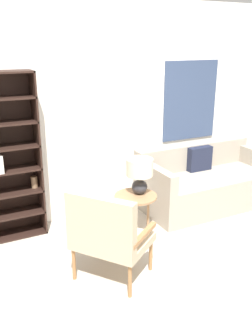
# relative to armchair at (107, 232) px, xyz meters

# --- Properties ---
(ground_plane) EXTENTS (14.00, 14.00, 0.00)m
(ground_plane) POSITION_rel_armchair_xyz_m (0.51, -0.53, -0.52)
(ground_plane) COLOR #B2A899
(wall_back) EXTENTS (6.40, 0.08, 2.70)m
(wall_back) POSITION_rel_armchair_xyz_m (0.54, 1.50, 0.83)
(wall_back) COLOR white
(wall_back) RESTS_ON ground_plane
(armchair) EXTENTS (0.85, 0.88, 0.92)m
(armchair) POSITION_rel_armchair_xyz_m (0.00, 0.00, 0.00)
(armchair) COLOR olive
(armchair) RESTS_ON ground_plane
(couch) EXTENTS (1.83, 0.90, 0.81)m
(couch) POSITION_rel_armchair_xyz_m (1.96, 1.03, -0.21)
(couch) COLOR #9E9384
(couch) RESTS_ON ground_plane
(side_table) EXTENTS (0.50, 0.50, 0.50)m
(side_table) POSITION_rel_armchair_xyz_m (0.68, 0.69, -0.08)
(side_table) COLOR #99704C
(side_table) RESTS_ON ground_plane
(table_lamp) EXTENTS (0.31, 0.31, 0.43)m
(table_lamp) POSITION_rel_armchair_xyz_m (0.74, 0.72, 0.25)
(table_lamp) COLOR #2D2D33
(table_lamp) RESTS_ON side_table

